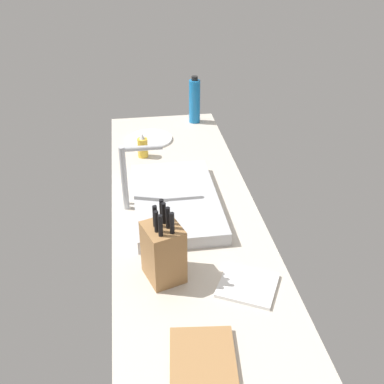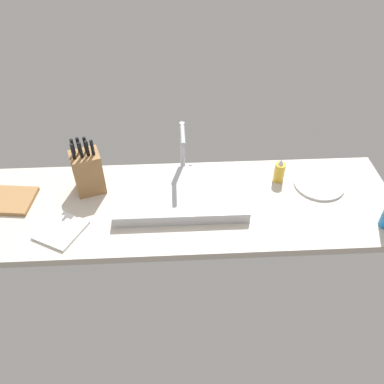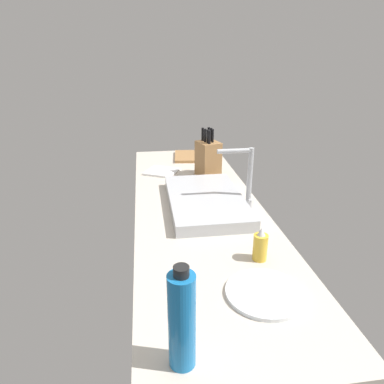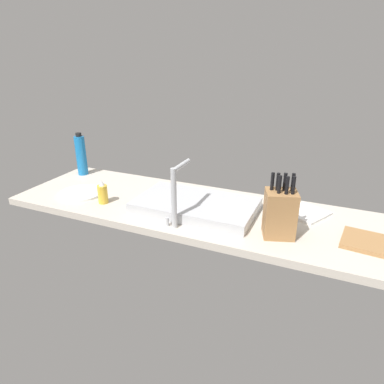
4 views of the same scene
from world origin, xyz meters
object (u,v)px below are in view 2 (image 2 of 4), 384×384
Objects in this scene: dish_towel at (61,230)px; cutting_board at (5,200)px; faucet at (183,145)px; soap_bottle at (279,171)px; sink_basin at (181,194)px; dinner_plate at (319,184)px; knife_block at (88,171)px.

cutting_board is at bearing 145.93° from dish_towel.
faucet is 2.23× the size of soap_bottle.
dish_towel is at bearing -34.07° from cutting_board.
dinner_plate is at bearing 5.39° from sink_basin.
dish_towel is at bearing -127.17° from knife_block.
sink_basin reaches higher than dish_towel.
sink_basin is at bearing 18.95° from dish_towel.
sink_basin reaches higher than cutting_board.
soap_bottle is at bearing -9.17° from faucet.
dinner_plate is (64.43, 6.08, -1.94)cm from sink_basin.
faucet is 82.67cm from cutting_board.
dinner_plate is (105.25, -2.55, -9.69)cm from knife_block.
cutting_board is at bearing -178.38° from dinner_plate.
sink_basin is 77.94cm from cutting_board.
cutting_board is at bearing -176.13° from soap_bottle.
cutting_board is 1.09× the size of dinner_plate.
dinner_plate is 116.40cm from dish_towel.
cutting_board is (-79.70, -15.56, -15.46)cm from faucet.
sink_basin is 42.43cm from knife_block.
cutting_board is 2.08× the size of soap_bottle.
knife_block is 87.15cm from soap_bottle.
cutting_board reaches higher than dinner_plate.
sink_basin is 2.12× the size of knife_block.
knife_block is at bearing -178.80° from soap_bottle.
sink_basin is at bearing -167.24° from soap_bottle.
soap_bottle is 0.69× the size of dish_towel.
soap_bottle is at bearing 12.76° from sink_basin.
knife_block is at bearing 168.06° from sink_basin.
faucet is 1.07× the size of cutting_board.
sink_basin is at bearing -30.13° from knife_block.
soap_bottle is at bearing 166.54° from dinner_plate.
sink_basin is at bearing -1.51° from cutting_board.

